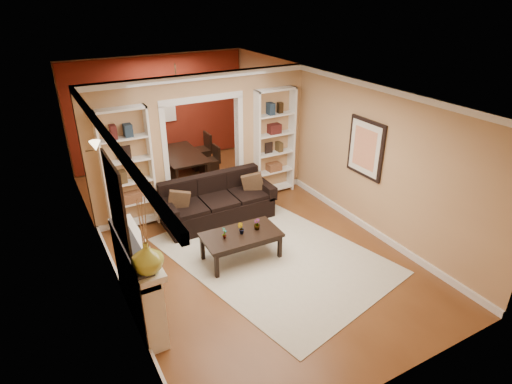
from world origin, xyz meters
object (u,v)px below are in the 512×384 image
bookshelf_left (128,170)px  dining_table (183,165)px  sofa (217,200)px  coffee_table (241,246)px  fireplace (140,281)px  bookshelf_right (274,143)px

bookshelf_left → dining_table: bearing=47.4°
sofa → coffee_table: (-0.21, -1.40, -0.18)m
fireplace → sofa: bearing=43.9°
coffee_table → bookshelf_right: bearing=49.1°
sofa → fireplace: bearing=-136.1°
fireplace → dining_table: size_ratio=1.04×
coffee_table → bookshelf_left: size_ratio=0.56×
fireplace → bookshelf_right: bearing=34.8°
bookshelf_left → fireplace: 2.65m
sofa → dining_table: 2.38m
dining_table → sofa: bearing=176.0°
bookshelf_left → fireplace: bookshelf_left is taller
coffee_table → fireplace: fireplace is taller
coffee_table → bookshelf_right: size_ratio=0.56×
sofa → coffee_table: bearing=-98.4°
sofa → bookshelf_right: bearing=19.8°
sofa → bookshelf_left: bookshelf_left is taller
coffee_table → dining_table: size_ratio=0.78×
sofa → dining_table: (0.17, 2.37, -0.14)m
fireplace → bookshelf_left: bearing=78.0°
bookshelf_left → coffee_table: bearing=-57.1°
sofa → coffee_table: sofa is taller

